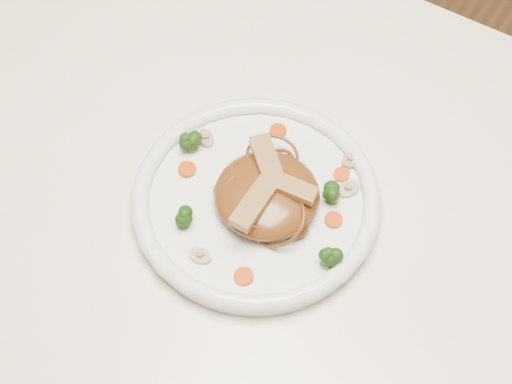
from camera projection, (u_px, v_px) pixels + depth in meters
The scene contains 19 objects.
table at pixel (277, 264), 0.93m from camera, with size 1.20×0.80×0.75m.
plate at pixel (256, 203), 0.85m from camera, with size 0.27×0.27×0.02m, color white.
noodle_mound at pixel (267, 195), 0.83m from camera, with size 0.11×0.11×0.04m, color #5F2E12.
chicken_a at pixel (288, 186), 0.81m from camera, with size 0.06×0.02×0.01m, color #9C7D49.
chicken_b at pixel (268, 164), 0.82m from camera, with size 0.07×0.02×0.01m, color #9C7D49.
chicken_c at pixel (256, 202), 0.80m from camera, with size 0.07×0.02×0.01m, color #9C7D49.
broccoli_0 at pixel (334, 193), 0.83m from camera, with size 0.03×0.03×0.03m, color #163C0C, non-canonical shape.
broccoli_1 at pixel (191, 141), 0.86m from camera, with size 0.03×0.03×0.03m, color #163C0C, non-canonical shape.
broccoli_2 at pixel (181, 216), 0.81m from camera, with size 0.02×0.02×0.03m, color #163C0C, non-canonical shape.
broccoli_3 at pixel (327, 257), 0.78m from camera, with size 0.03×0.03×0.03m, color #163C0C, non-canonical shape.
carrot_0 at pixel (341, 175), 0.86m from camera, with size 0.02×0.02×0.01m, color #CF3C07.
carrot_1 at pixel (187, 169), 0.86m from camera, with size 0.02×0.02×0.01m, color #CF3C07.
carrot_2 at pixel (334, 220), 0.82m from camera, with size 0.02×0.02×0.01m, color #CF3C07.
carrot_3 at pixel (278, 131), 0.89m from camera, with size 0.02×0.02×0.01m, color #CF3C07.
carrot_4 at pixel (244, 276), 0.79m from camera, with size 0.02×0.02×0.01m, color #CF3C07.
mushroom_0 at pixel (200, 256), 0.80m from camera, with size 0.02×0.02×0.01m, color tan.
mushroom_1 at pixel (348, 189), 0.84m from camera, with size 0.03×0.03×0.01m, color tan.
mushroom_2 at pixel (206, 139), 0.88m from camera, with size 0.03×0.03×0.01m, color tan.
mushroom_3 at pixel (350, 160), 0.87m from camera, with size 0.03×0.03×0.01m, color tan.
Camera 1 is at (0.20, -0.37, 1.48)m, focal length 53.82 mm.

